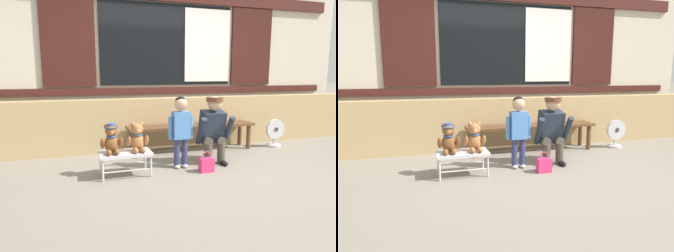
% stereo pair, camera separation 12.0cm
% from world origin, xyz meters
% --- Properties ---
extents(ground_plane, '(60.00, 60.00, 0.00)m').
position_xyz_m(ground_plane, '(0.00, 0.00, 0.00)').
color(ground_plane, gray).
extents(brick_low_wall, '(7.09, 0.25, 0.85)m').
position_xyz_m(brick_low_wall, '(0.00, 1.43, 0.42)').
color(brick_low_wall, tan).
rests_on(brick_low_wall, ground).
extents(shop_facade, '(7.23, 0.26, 3.38)m').
position_xyz_m(shop_facade, '(0.00, 1.94, 1.70)').
color(shop_facade, beige).
rests_on(shop_facade, ground).
extents(wooden_bench_long, '(2.10, 0.40, 0.44)m').
position_xyz_m(wooden_bench_long, '(0.16, 1.06, 0.37)').
color(wooden_bench_long, brown).
rests_on(wooden_bench_long, ground).
extents(small_display_bench, '(0.64, 0.36, 0.30)m').
position_xyz_m(small_display_bench, '(-1.08, 0.18, 0.27)').
color(small_display_bench, silver).
rests_on(small_display_bench, ground).
extents(teddy_bear_with_hat, '(0.28, 0.27, 0.36)m').
position_xyz_m(teddy_bear_with_hat, '(-1.24, 0.18, 0.47)').
color(teddy_bear_with_hat, brown).
rests_on(teddy_bear_with_hat, small_display_bench).
extents(teddy_bear_plain, '(0.28, 0.26, 0.36)m').
position_xyz_m(teddy_bear_plain, '(-0.92, 0.18, 0.46)').
color(teddy_bear_plain, '#A86B3D').
rests_on(teddy_bear_plain, small_display_bench).
extents(child_standing, '(0.35, 0.18, 0.96)m').
position_xyz_m(child_standing, '(-0.32, 0.28, 0.59)').
color(child_standing, navy).
rests_on(child_standing, ground).
extents(adult_crouching, '(0.50, 0.49, 0.95)m').
position_xyz_m(adult_crouching, '(0.20, 0.36, 0.48)').
color(adult_crouching, '#4C473D').
rests_on(adult_crouching, ground).
extents(handbag_on_ground, '(0.18, 0.11, 0.27)m').
position_xyz_m(handbag_on_ground, '(-0.07, 0.01, 0.10)').
color(handbag_on_ground, '#E53370').
rests_on(handbag_on_ground, ground).
extents(floor_fan, '(0.34, 0.24, 0.48)m').
position_xyz_m(floor_fan, '(1.63, 0.90, 0.24)').
color(floor_fan, silver).
rests_on(floor_fan, ground).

